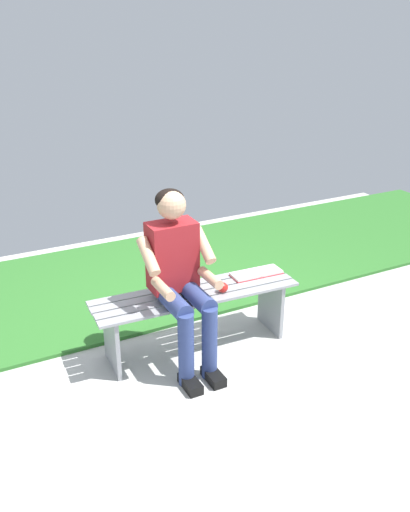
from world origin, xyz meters
TOP-DOWN VIEW (x-y plane):
  - ground_plane at (1.02, 1.00)m, footprint 10.00×7.00m
  - grass_strip at (0.00, -1.32)m, footprint 9.00×1.96m
  - bench_near at (0.00, 0.00)m, footprint 1.58×0.47m
  - person_seated at (0.17, 0.10)m, footprint 0.50×0.69m
  - apple at (-0.18, 0.10)m, footprint 0.08×0.08m
  - book_open at (-0.56, -0.05)m, footprint 0.42×0.18m

SIDE VIEW (x-z plane):
  - ground_plane at x=1.02m, z-range -0.04..0.00m
  - grass_strip at x=0.00m, z-range 0.00..0.03m
  - bench_near at x=0.00m, z-range 0.12..0.60m
  - book_open at x=-0.56m, z-range 0.48..0.50m
  - apple at x=-0.18m, z-range 0.48..0.56m
  - person_seated at x=0.17m, z-range 0.07..1.35m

